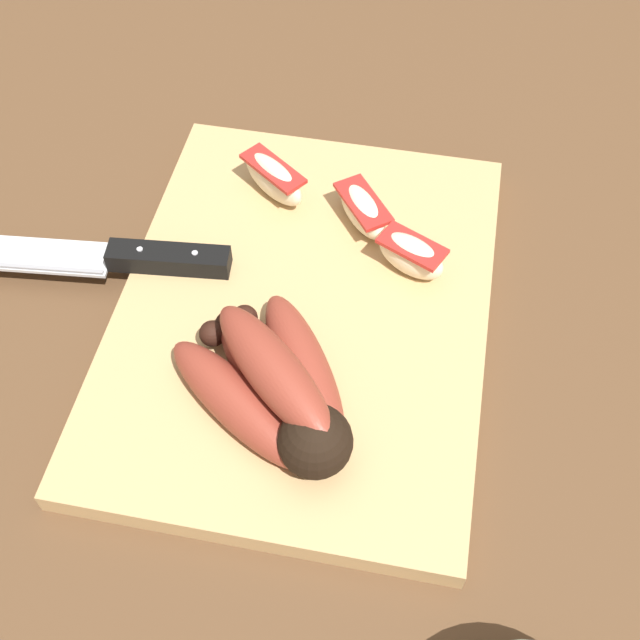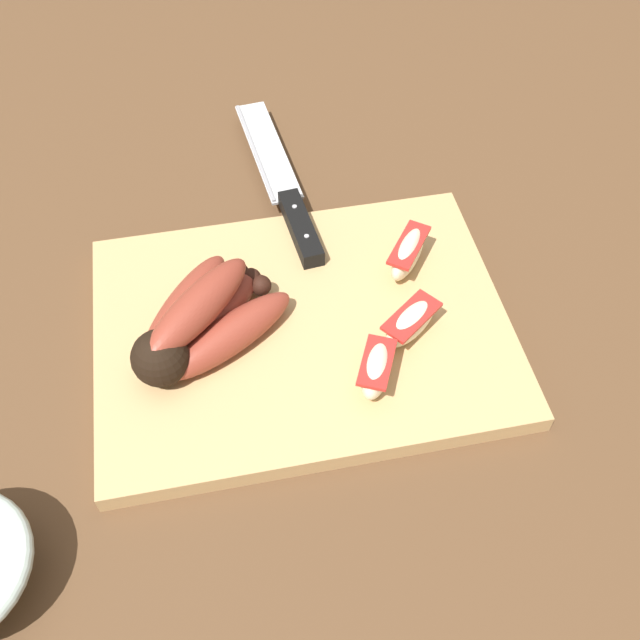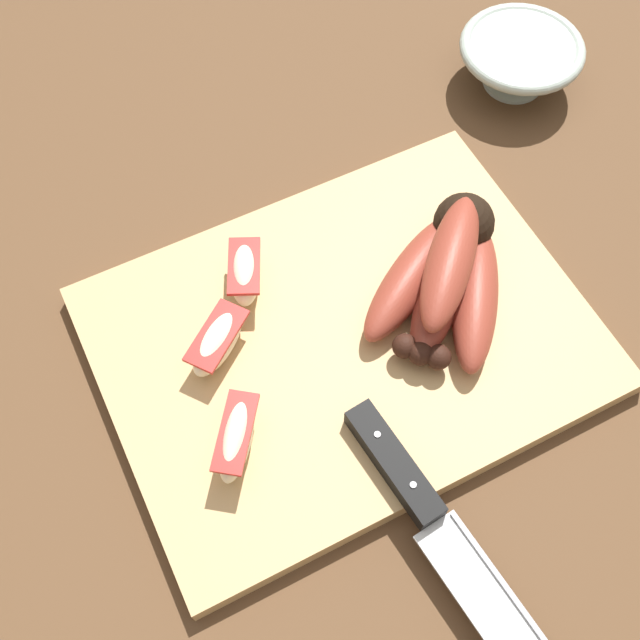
# 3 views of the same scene
# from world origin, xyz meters

# --- Properties ---
(ground_plane) EXTENTS (6.00, 6.00, 0.00)m
(ground_plane) POSITION_xyz_m (0.00, 0.00, 0.00)
(ground_plane) COLOR brown
(cutting_board) EXTENTS (0.39, 0.29, 0.02)m
(cutting_board) POSITION_xyz_m (-0.00, -0.01, 0.01)
(cutting_board) COLOR tan
(cutting_board) RESTS_ON ground_plane
(banana_bunch) EXTENTS (0.16, 0.16, 0.06)m
(banana_bunch) POSITION_xyz_m (0.09, -0.00, 0.04)
(banana_bunch) COLOR black
(banana_bunch) RESTS_ON cutting_board
(chefs_knife) EXTENTS (0.06, 0.28, 0.02)m
(chefs_knife) POSITION_xyz_m (-0.01, -0.17, 0.03)
(chefs_knife) COLOR silver
(chefs_knife) RESTS_ON cutting_board
(apple_wedge_near) EXTENTS (0.06, 0.07, 0.04)m
(apple_wedge_near) POSITION_xyz_m (-0.12, -0.06, 0.04)
(apple_wedge_near) COLOR #F4E5C1
(apple_wedge_near) RESTS_ON cutting_board
(apple_wedge_middle) EXTENTS (0.05, 0.06, 0.04)m
(apple_wedge_middle) POSITION_xyz_m (-0.05, 0.07, 0.04)
(apple_wedge_middle) COLOR #F4E5C1
(apple_wedge_middle) RESTS_ON cutting_board
(apple_wedge_far) EXTENTS (0.07, 0.06, 0.03)m
(apple_wedge_far) POSITION_xyz_m (-0.10, 0.03, 0.04)
(apple_wedge_far) COLOR #F4E5C1
(apple_wedge_far) RESTS_ON cutting_board
(ceramic_bowl) EXTENTS (0.12, 0.12, 0.05)m
(ceramic_bowl) POSITION_xyz_m (0.29, 0.18, 0.03)
(ceramic_bowl) COLOR #A8B7AD
(ceramic_bowl) RESTS_ON ground_plane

